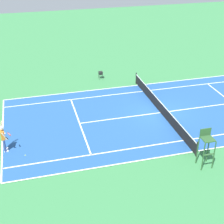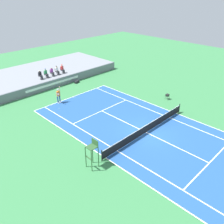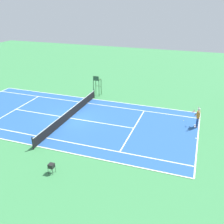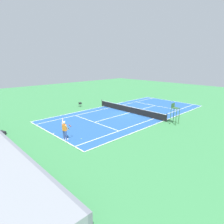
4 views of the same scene
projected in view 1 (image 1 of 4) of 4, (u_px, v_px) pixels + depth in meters
ground_plane at (160, 113)px, 26.57m from camera, size 80.00×80.00×0.00m
court at (160, 113)px, 26.57m from camera, size 11.08×23.88×0.03m
net at (161, 107)px, 26.32m from camera, size 11.98×0.10×1.07m
tennis_player at (3, 138)px, 21.56m from camera, size 0.75×0.69×2.08m
tennis_ball at (25, 155)px, 21.55m from camera, size 0.07×0.07×0.07m
umpire_chair at (206, 144)px, 19.98m from camera, size 0.77×0.77×2.44m
ball_hopper at (101, 73)px, 32.42m from camera, size 0.36×0.36×0.70m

